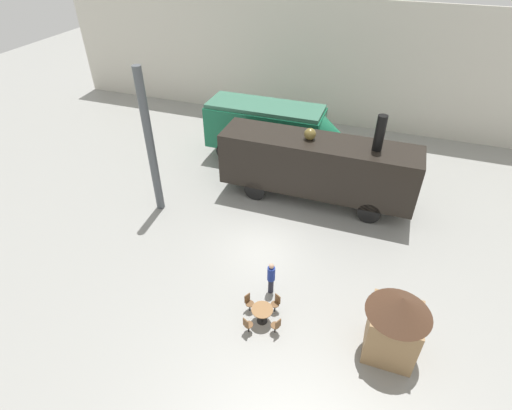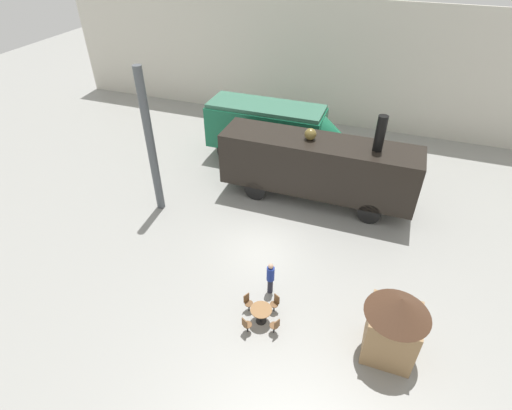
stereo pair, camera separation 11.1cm
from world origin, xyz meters
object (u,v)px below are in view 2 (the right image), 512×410
(visitor_person, at_px, (270,277))
(ticket_kiosk, at_px, (394,323))
(steam_locomotive, at_px, (318,165))
(cafe_chair_0, at_px, (246,324))
(streamlined_locomotive, at_px, (276,128))
(cafe_table_near, at_px, (261,312))

(visitor_person, distance_m, ticket_kiosk, 5.33)
(visitor_person, bearing_deg, steam_locomotive, 88.33)
(steam_locomotive, relative_size, cafe_chair_0, 12.38)
(streamlined_locomotive, height_order, steam_locomotive, steam_locomotive)
(streamlined_locomotive, xyz_separation_m, ticket_kiosk, (8.48, -12.57, -0.63))
(streamlined_locomotive, height_order, cafe_table_near, streamlined_locomotive)
(streamlined_locomotive, distance_m, cafe_chair_0, 14.09)
(steam_locomotive, relative_size, cafe_table_near, 12.14)
(streamlined_locomotive, height_order, visitor_person, streamlined_locomotive)
(streamlined_locomotive, distance_m, steam_locomotive, 5.13)
(cafe_table_near, xyz_separation_m, ticket_kiosk, (4.96, 0.33, 1.08))
(streamlined_locomotive, relative_size, cafe_table_near, 10.35)
(steam_locomotive, bearing_deg, streamlined_locomotive, 134.49)
(visitor_person, xyz_separation_m, ticket_kiosk, (5.11, -1.31, 0.75))
(cafe_chair_0, xyz_separation_m, visitor_person, (0.23, 2.36, 0.41))
(cafe_chair_0, bearing_deg, cafe_table_near, -0.00)
(steam_locomotive, bearing_deg, ticket_kiosk, -61.26)
(visitor_person, height_order, ticket_kiosk, ticket_kiosk)
(ticket_kiosk, bearing_deg, streamlined_locomotive, 124.01)
(steam_locomotive, height_order, cafe_table_near, steam_locomotive)
(streamlined_locomotive, height_order, cafe_chair_0, streamlined_locomotive)
(streamlined_locomotive, distance_m, ticket_kiosk, 15.17)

